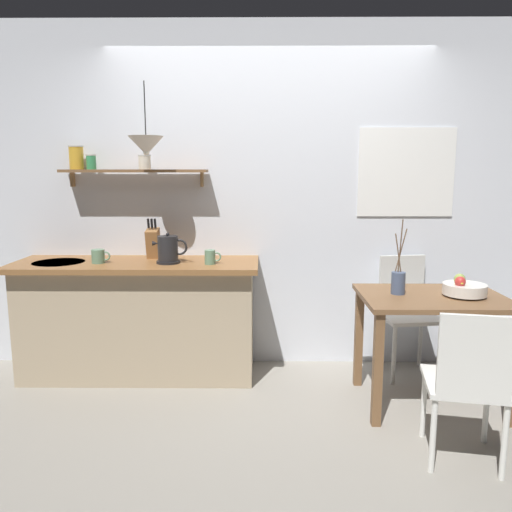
% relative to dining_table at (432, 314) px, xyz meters
% --- Properties ---
extents(ground_plane, '(14.00, 14.00, 0.00)m').
position_rel_dining_table_xyz_m(ground_plane, '(-1.07, 0.16, -0.63)').
color(ground_plane, gray).
extents(back_wall, '(6.80, 0.11, 2.70)m').
position_rel_dining_table_xyz_m(back_wall, '(-0.87, 0.81, 0.72)').
color(back_wall, silver).
rests_on(back_wall, ground_plane).
extents(kitchen_counter, '(1.83, 0.63, 0.90)m').
position_rel_dining_table_xyz_m(kitchen_counter, '(-2.07, 0.48, -0.17)').
color(kitchen_counter, tan).
rests_on(kitchen_counter, ground_plane).
extents(wall_shelf, '(1.11, 0.20, 0.31)m').
position_rel_dining_table_xyz_m(wall_shelf, '(-2.23, 0.65, 0.98)').
color(wall_shelf, brown).
extents(dining_table, '(0.93, 0.71, 0.76)m').
position_rel_dining_table_xyz_m(dining_table, '(0.00, 0.00, 0.00)').
color(dining_table, brown).
rests_on(dining_table, ground_plane).
extents(dining_chair_near, '(0.48, 0.50, 0.87)m').
position_rel_dining_table_xyz_m(dining_chair_near, '(-0.05, -0.73, -0.14)').
color(dining_chair_near, white).
rests_on(dining_chair_near, ground_plane).
extents(dining_chair_far, '(0.46, 0.43, 0.91)m').
position_rel_dining_table_xyz_m(dining_chair_far, '(-0.00, 0.57, -0.11)').
color(dining_chair_far, silver).
rests_on(dining_chair_far, ground_plane).
extents(fruit_bowl, '(0.28, 0.28, 0.14)m').
position_rel_dining_table_xyz_m(fruit_bowl, '(0.19, -0.02, 0.19)').
color(fruit_bowl, silver).
rests_on(fruit_bowl, dining_table).
extents(twig_vase, '(0.09, 0.09, 0.50)m').
position_rel_dining_table_xyz_m(twig_vase, '(-0.22, 0.04, 0.21)').
color(twig_vase, '#475675').
rests_on(twig_vase, dining_table).
extents(electric_kettle, '(0.26, 0.17, 0.23)m').
position_rel_dining_table_xyz_m(electric_kettle, '(-1.81, 0.40, 0.37)').
color(electric_kettle, black).
rests_on(electric_kettle, kitchen_counter).
extents(knife_block, '(0.09, 0.17, 0.31)m').
position_rel_dining_table_xyz_m(knife_block, '(-1.97, 0.62, 0.39)').
color(knife_block, '#9E6B3D').
rests_on(knife_block, kitchen_counter).
extents(coffee_mug_by_sink, '(0.14, 0.10, 0.10)m').
position_rel_dining_table_xyz_m(coffee_mug_by_sink, '(-2.33, 0.40, 0.32)').
color(coffee_mug_by_sink, slate).
rests_on(coffee_mug_by_sink, kitchen_counter).
extents(coffee_mug_spare, '(0.12, 0.08, 0.10)m').
position_rel_dining_table_xyz_m(coffee_mug_spare, '(-1.50, 0.37, 0.32)').
color(coffee_mug_spare, slate).
rests_on(coffee_mug_spare, kitchen_counter).
extents(pendant_lamp, '(0.25, 0.25, 0.51)m').
position_rel_dining_table_xyz_m(pendant_lamp, '(-1.95, 0.39, 1.12)').
color(pendant_lamp, black).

